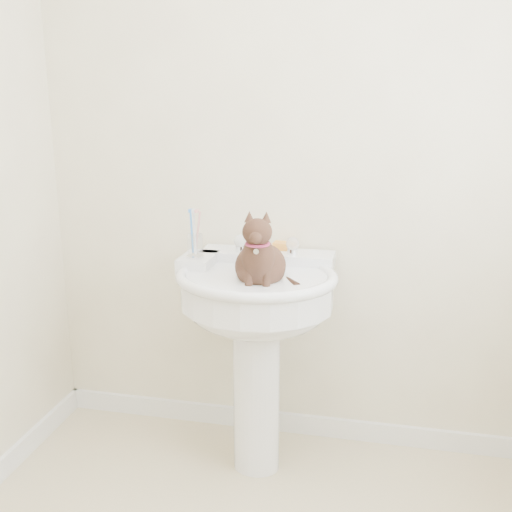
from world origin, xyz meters
The scene contains 7 objects.
wall_back centered at (0.00, 1.10, 1.25)m, with size 2.20×0.00×2.50m, color beige, non-canonical shape.
baseboard_back centered at (0.00, 1.09, 0.04)m, with size 2.20×0.02×0.09m, color white.
pedestal_sink centered at (-0.13, 0.81, 0.67)m, with size 0.62×0.61×0.86m.
faucet centered at (-0.13, 0.96, 0.90)m, with size 0.28×0.12×0.14m.
soap_bar centered at (-0.07, 1.05, 0.87)m, with size 0.09×0.06×0.03m, color orange.
toothbrush_cup centered at (-0.39, 0.86, 0.91)m, with size 0.07×0.07×0.18m.
cat centered at (-0.11, 0.74, 0.89)m, with size 0.20×0.26×0.37m.
Camera 1 is at (0.32, -1.28, 1.47)m, focal length 42.00 mm.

